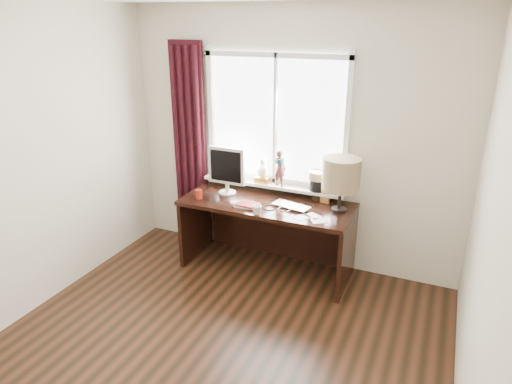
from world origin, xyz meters
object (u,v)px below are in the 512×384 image
at_px(desk, 270,221).
at_px(monitor, 227,168).
at_px(red_cup, 199,194).
at_px(table_lamp, 341,175).
at_px(mug, 257,209).
at_px(laptop, 292,206).

xyz_separation_m(desk, monitor, (-0.47, -0.03, 0.52)).
height_order(red_cup, table_lamp, table_lamp).
bearing_deg(mug, red_cup, 169.79).
height_order(laptop, mug, mug).
relative_size(laptop, mug, 4.05).
bearing_deg(desk, mug, -86.56).
bearing_deg(red_cup, laptop, 8.63).
bearing_deg(laptop, red_cup, -158.02).
distance_m(monitor, table_lamp, 1.18).
height_order(laptop, desk, laptop).
xyz_separation_m(red_cup, table_lamp, (1.37, 0.24, 0.32)).
bearing_deg(monitor, table_lamp, 0.13).
height_order(desk, table_lamp, table_lamp).
bearing_deg(monitor, laptop, -7.61).
height_order(mug, desk, mug).
relative_size(desk, monitor, 3.47).
distance_m(laptop, red_cup, 0.95).
height_order(desk, monitor, monitor).
xyz_separation_m(mug, red_cup, (-0.69, 0.12, 0.00)).
relative_size(laptop, desk, 0.22).
relative_size(mug, desk, 0.05).
xyz_separation_m(desk, table_lamp, (0.71, -0.03, 0.61)).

